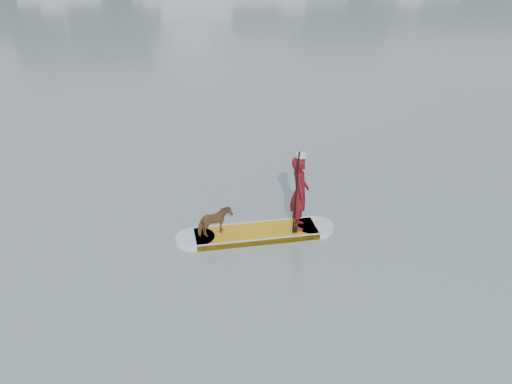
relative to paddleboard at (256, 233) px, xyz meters
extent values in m
plane|color=slate|center=(-1.95, 0.80, -0.06)|extent=(140.00, 140.00, 0.00)
cube|color=gold|center=(0.00, 0.00, 0.00)|extent=(2.55, 0.97, 0.12)
cylinder|color=silver|center=(-1.25, -0.09, 0.00)|extent=(0.80, 0.80, 0.12)
cylinder|color=silver|center=(1.25, 0.09, 0.00)|extent=(0.80, 0.80, 0.12)
cube|color=silver|center=(-0.03, 0.37, 0.00)|extent=(2.50, 0.24, 0.12)
cube|color=silver|center=(0.03, -0.37, 0.00)|extent=(2.50, 0.24, 0.12)
imported|color=maroon|center=(0.89, 0.06, 0.84)|extent=(0.45, 0.61, 1.56)
cylinder|color=silver|center=(0.89, 0.06, 1.65)|extent=(0.22, 0.22, 0.07)
imported|color=brown|center=(-0.84, -0.06, 0.35)|extent=(0.76, 0.59, 0.59)
cylinder|color=black|center=(0.77, -0.18, 0.94)|extent=(0.05, 0.30, 1.89)
cube|color=black|center=(0.77, -0.18, 0.04)|extent=(0.10, 0.03, 0.32)
camera|label=1|loc=(-1.23, -10.06, 5.89)|focal=40.00mm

